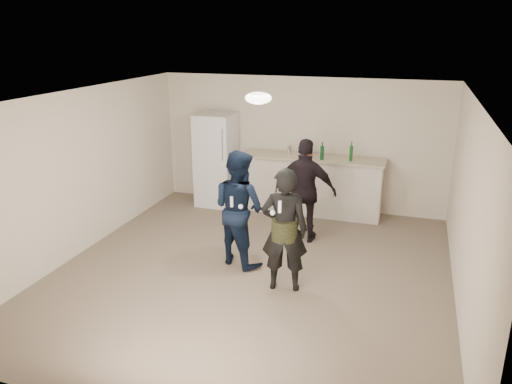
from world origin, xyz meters
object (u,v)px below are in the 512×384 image
(counter, at_px, (311,186))
(man, at_px, (239,208))
(spectator, at_px, (305,191))
(woman, at_px, (284,230))
(shaker, at_px, (289,150))
(fridge, at_px, (216,160))

(counter, relative_size, man, 1.51)
(spectator, bearing_deg, woman, 92.55)
(man, bearing_deg, shaker, -68.03)
(counter, height_order, fridge, fridge)
(man, bearing_deg, spectator, -99.74)
(spectator, bearing_deg, counter, -82.60)
(counter, xyz_separation_m, spectator, (0.18, -1.32, 0.33))
(spectator, bearing_deg, fridge, -31.85)
(counter, height_order, man, man)
(man, xyz_separation_m, spectator, (0.75, 1.09, -0.01))
(woman, distance_m, spectator, 1.65)
(counter, bearing_deg, spectator, -82.19)
(man, distance_m, spectator, 1.32)
(man, xyz_separation_m, woman, (0.83, -0.56, -0.02))
(fridge, xyz_separation_m, woman, (2.14, -2.90, -0.06))
(counter, relative_size, spectator, 1.52)
(shaker, bearing_deg, woman, -76.70)
(fridge, distance_m, shaker, 1.45)
(shaker, relative_size, man, 0.10)
(shaker, distance_m, man, 2.48)
(shaker, xyz_separation_m, man, (-0.12, -2.46, -0.32))
(fridge, relative_size, shaker, 10.59)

